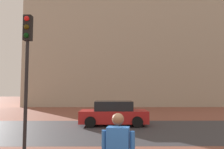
% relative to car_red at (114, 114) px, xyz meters
% --- Properties ---
extents(ground_plane, '(120.00, 120.00, 0.00)m').
position_rel_car_red_xyz_m(ground_plane, '(-0.11, -0.12, -0.70)').
color(ground_plane, brown).
extents(street_asphalt_strip, '(120.00, 6.84, 0.00)m').
position_rel_car_red_xyz_m(street_asphalt_strip, '(-0.11, -1.50, -0.70)').
color(street_asphalt_strip, '#38383D').
rests_on(street_asphalt_strip, ground_plane).
extents(landmark_building, '(28.06, 10.32, 36.40)m').
position_rel_car_red_xyz_m(landmark_building, '(1.91, 18.91, 10.65)').
color(landmark_building, '#B2A893').
rests_on(landmark_building, ground_plane).
extents(car_red, '(4.11, 1.94, 1.48)m').
position_rel_car_red_xyz_m(car_red, '(0.00, 0.00, 0.00)').
color(car_red, red).
rests_on(car_red, ground_plane).
extents(traffic_light_pole, '(0.28, 0.34, 4.80)m').
position_rel_car_red_xyz_m(traffic_light_pole, '(-3.14, -5.82, 2.64)').
color(traffic_light_pole, black).
rests_on(traffic_light_pole, ground_plane).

